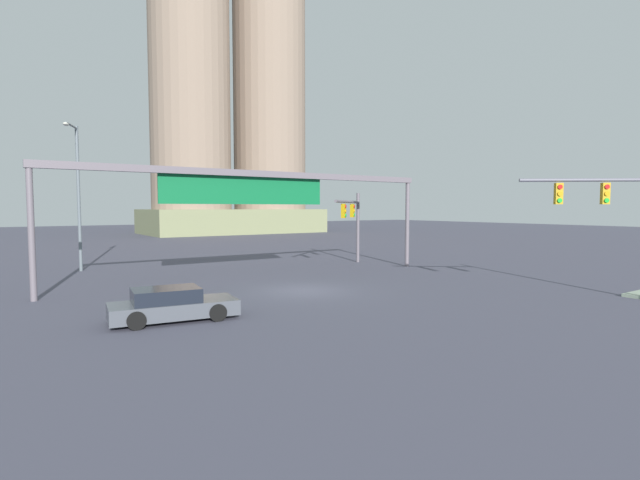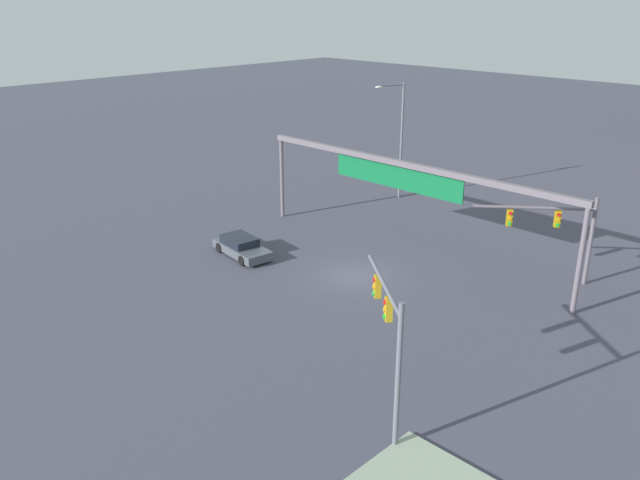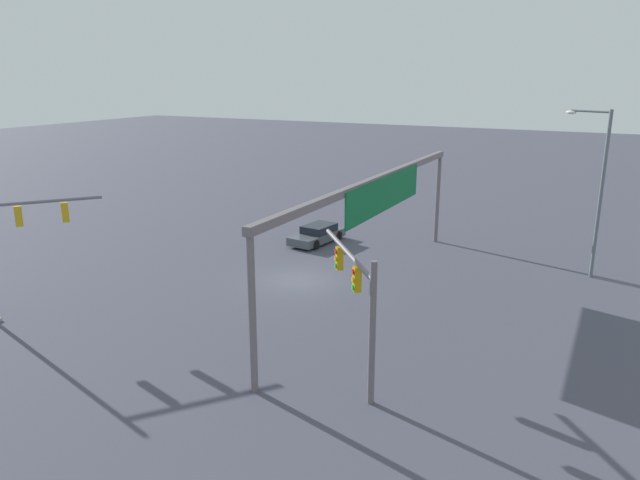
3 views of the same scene
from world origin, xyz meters
The scene contains 6 objects.
ground_plane centered at (0.00, 0.00, 0.00)m, with size 204.93×204.93×0.00m, color #434453.
traffic_signal_near_corner centered at (8.69, 7.29, 3.53)m, with size 5.33×4.42×5.20m.
traffic_signal_opposite_side centered at (10.10, -9.55, 4.07)m, with size 4.51×3.62×5.90m.
streetlamp_curved_arm centered at (-8.14, 14.18, 5.33)m, with size 1.18×2.46×9.30m.
overhead_sign_gantry centered at (-0.23, 4.48, 5.23)m, with size 22.97×0.43×6.18m.
sedan_car_approaching centered at (-7.38, -2.67, 0.57)m, with size 4.66×2.37×1.21m.
Camera 3 is at (27.53, 15.42, 11.10)m, focal length 33.61 mm.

